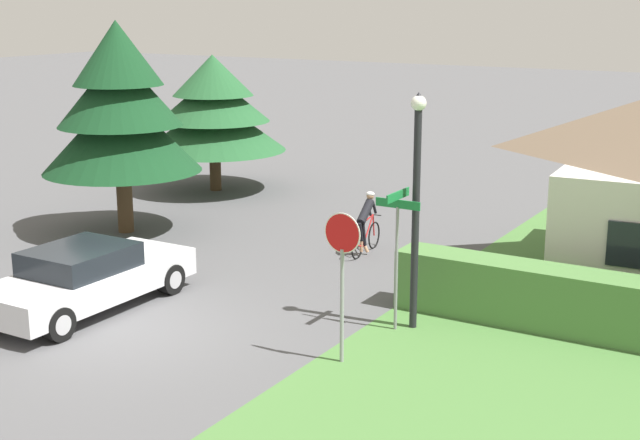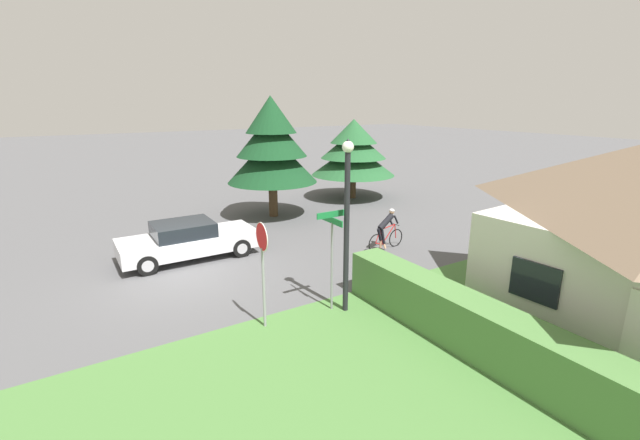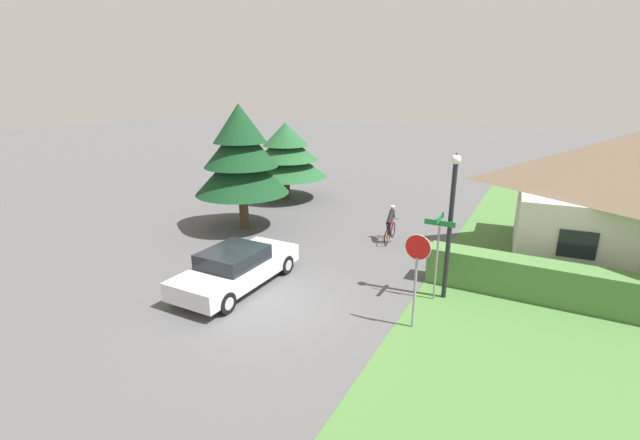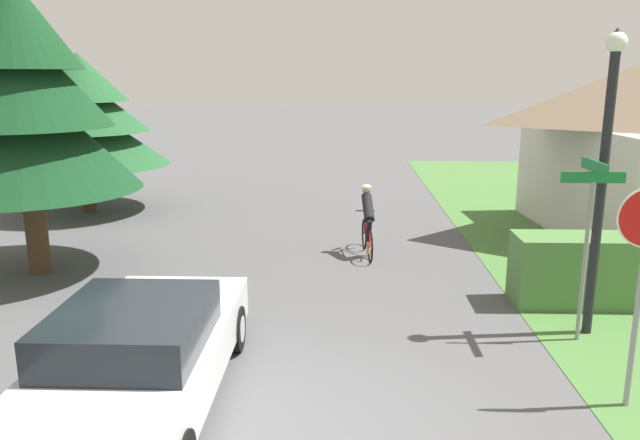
% 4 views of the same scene
% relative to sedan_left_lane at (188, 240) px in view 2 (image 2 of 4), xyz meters
% --- Properties ---
extents(ground_plane, '(140.00, 140.00, 0.00)m').
position_rel_sedan_left_lane_xyz_m(ground_plane, '(1.71, -0.65, -0.66)').
color(ground_plane, '#515154').
extents(hedge_row, '(10.78, 0.90, 1.21)m').
position_rel_sedan_left_lane_xyz_m(hedge_row, '(10.72, 3.67, -0.05)').
color(hedge_row, '#4C7A3D').
rests_on(hedge_row, ground).
extents(sedan_left_lane, '(1.93, 4.66, 1.33)m').
position_rel_sedan_left_lane_xyz_m(sedan_left_lane, '(0.00, 0.00, 0.00)').
color(sedan_left_lane, silver).
rests_on(sedan_left_lane, ground).
extents(cyclist, '(0.44, 1.75, 1.54)m').
position_rel_sedan_left_lane_xyz_m(cyclist, '(2.93, 6.52, 0.08)').
color(cyclist, black).
rests_on(cyclist, ground).
extents(stop_sign, '(0.70, 0.07, 2.66)m').
position_rel_sedan_left_lane_xyz_m(stop_sign, '(5.79, 0.25, 1.22)').
color(stop_sign, gray).
rests_on(stop_sign, ground).
extents(street_lamp, '(0.29, 0.29, 4.50)m').
position_rel_sedan_left_lane_xyz_m(street_lamp, '(6.13, 2.42, 1.98)').
color(street_lamp, black).
rests_on(street_lamp, ground).
extents(street_name_sign, '(0.90, 0.90, 2.70)m').
position_rel_sedan_left_lane_xyz_m(street_name_sign, '(5.89, 2.14, 1.21)').
color(street_name_sign, gray).
rests_on(street_name_sign, ground).
extents(conifer_tall_near, '(4.20, 4.20, 5.62)m').
position_rel_sedan_left_lane_xyz_m(conifer_tall_near, '(-3.65, 5.09, 2.70)').
color(conifer_tall_near, '#4C3823').
rests_on(conifer_tall_near, ground).
extents(conifer_tall_far, '(4.67, 4.67, 4.43)m').
position_rel_sedan_left_lane_xyz_m(conifer_tall_far, '(-4.89, 10.70, 2.00)').
color(conifer_tall_far, '#4C3823').
rests_on(conifer_tall_far, ground).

